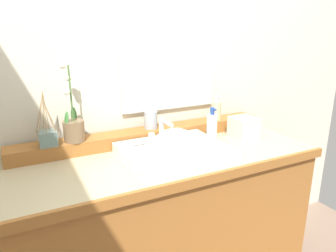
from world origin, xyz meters
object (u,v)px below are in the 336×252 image
Objects in this scene: tissue_box at (244,128)px; soap_bar at (139,142)px; lotion_bottle at (212,127)px; tumbler_cup at (151,120)px; reed_diffuser at (48,138)px; soap_dispenser at (216,110)px; potted_plant at (73,126)px; sink_basin at (175,155)px.

soap_bar is at bearing 177.27° from tissue_box.
lotion_bottle is (0.43, 0.01, 0.01)m from soap_bar.
lotion_bottle is (0.29, -0.15, -0.04)m from tumbler_cup.
lotion_bottle is at bearing -8.24° from reed_diffuser.
soap_dispenser is 0.80× the size of lotion_bottle.
potted_plant is 0.13m from reed_diffuser.
potted_plant is 0.41m from tumbler_cup.
potted_plant reaches higher than soap_dispenser.
soap_dispenser is 0.20m from tissue_box.
reed_diffuser reaches higher than lotion_bottle.
potted_plant reaches higher than tumbler_cup.
lotion_bottle reaches higher than tissue_box.
tissue_box is at bearing 10.62° from sink_basin.
lotion_bottle is 0.19m from tissue_box.
sink_basin is 1.29× the size of potted_plant.
sink_basin is at bearing -155.60° from lotion_bottle.
potted_plant reaches higher than reed_diffuser.
tumbler_cup is at bearing 3.28° from reed_diffuser.
tumbler_cup is 0.33m from lotion_bottle.
soap_bar is at bearing -165.24° from soap_dispenser.
potted_plant is 1.47× the size of reed_diffuser.
reed_diffuser is 0.83m from lotion_bottle.
soap_bar is at bearing -18.67° from reed_diffuser.
sink_basin is 0.49m from tissue_box.
soap_dispenser is at bearing -2.83° from tumbler_cup.
lotion_bottle is at bearing -10.24° from potted_plant.
tumbler_cup reaches higher than tissue_box.
tumbler_cup is 0.51× the size of lotion_bottle.
tumbler_cup is (0.13, 0.16, 0.05)m from soap_bar.
soap_bar is 0.76× the size of tumbler_cup.
sink_basin is 6.90× the size of soap_bar.
soap_dispenser reaches higher than tumbler_cup.
soap_dispenser is at bearing 32.49° from sink_basin.
reed_diffuser is (-0.39, 0.13, 0.04)m from soap_bar.
lotion_bottle is at bearing 1.95° from soap_bar.
soap_bar is 0.32m from potted_plant.
soap_dispenser is at bearing 47.51° from lotion_bottle.
potted_plant is 0.71m from lotion_bottle.
tumbler_cup is (-0.41, 0.02, -0.01)m from soap_dispenser.
soap_bar is (-0.13, 0.12, 0.05)m from sink_basin.
soap_dispenser is (0.41, 0.26, 0.11)m from sink_basin.
potted_plant reaches higher than lotion_bottle.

